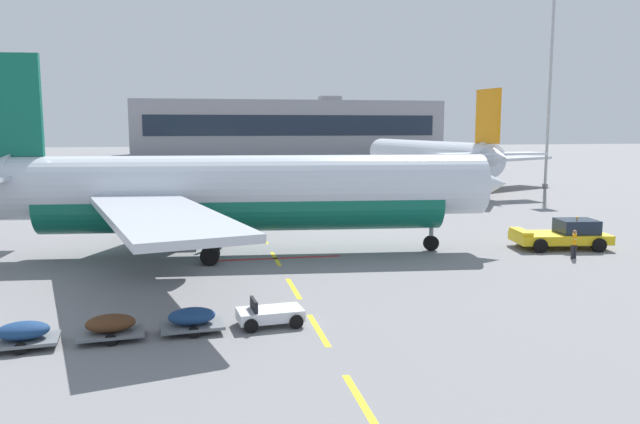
{
  "coord_description": "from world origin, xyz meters",
  "views": [
    {
      "loc": [
        13.49,
        -14.95,
        7.97
      ],
      "look_at": [
        21.82,
        27.39,
        2.02
      ],
      "focal_mm": 34.97,
      "sensor_mm": 36.0,
      "label": 1
    }
  ],
  "objects_px": {
    "baggage_train": "(153,323)",
    "airliner_mid_left": "(429,158)",
    "airliner_foreground": "(235,192)",
    "apron_light_mast_far": "(552,54)",
    "pushback_tug": "(564,235)",
    "ground_crew_worker": "(574,242)"
  },
  "relations": [
    {
      "from": "baggage_train",
      "to": "airliner_mid_left",
      "type": "bearing_deg",
      "value": 59.44
    },
    {
      "from": "airliner_foreground",
      "to": "baggage_train",
      "type": "xyz_separation_m",
      "value": [
        -4.07,
        -14.78,
        -3.42
      ]
    },
    {
      "from": "apron_light_mast_far",
      "to": "pushback_tug",
      "type": "bearing_deg",
      "value": -119.31
    },
    {
      "from": "ground_crew_worker",
      "to": "pushback_tug",
      "type": "bearing_deg",
      "value": 67.82
    },
    {
      "from": "pushback_tug",
      "to": "ground_crew_worker",
      "type": "relative_size",
      "value": 3.6
    },
    {
      "from": "pushback_tug",
      "to": "baggage_train",
      "type": "height_order",
      "value": "pushback_tug"
    },
    {
      "from": "airliner_foreground",
      "to": "ground_crew_worker",
      "type": "relative_size",
      "value": 19.82
    },
    {
      "from": "ground_crew_worker",
      "to": "airliner_foreground",
      "type": "bearing_deg",
      "value": 165.71
    },
    {
      "from": "airliner_foreground",
      "to": "ground_crew_worker",
      "type": "distance_m",
      "value": 20.91
    },
    {
      "from": "airliner_foreground",
      "to": "apron_light_mast_far",
      "type": "distance_m",
      "value": 55.86
    },
    {
      "from": "pushback_tug",
      "to": "ground_crew_worker",
      "type": "xyz_separation_m",
      "value": [
        -1.26,
        -3.1,
        0.11
      ]
    },
    {
      "from": "airliner_foreground",
      "to": "baggage_train",
      "type": "bearing_deg",
      "value": -105.41
    },
    {
      "from": "pushback_tug",
      "to": "airliner_mid_left",
      "type": "height_order",
      "value": "airliner_mid_left"
    },
    {
      "from": "airliner_foreground",
      "to": "pushback_tug",
      "type": "relative_size",
      "value": 5.51
    },
    {
      "from": "airliner_foreground",
      "to": "baggage_train",
      "type": "relative_size",
      "value": 2.98
    },
    {
      "from": "pushback_tug",
      "to": "airliner_mid_left",
      "type": "xyz_separation_m",
      "value": [
        6.17,
        40.68,
        2.99
      ]
    },
    {
      "from": "airliner_mid_left",
      "to": "pushback_tug",
      "type": "bearing_deg",
      "value": -98.62
    },
    {
      "from": "pushback_tug",
      "to": "airliner_mid_left",
      "type": "bearing_deg",
      "value": 81.38
    },
    {
      "from": "airliner_foreground",
      "to": "pushback_tug",
      "type": "bearing_deg",
      "value": -5.39
    },
    {
      "from": "airliner_mid_left",
      "to": "baggage_train",
      "type": "relative_size",
      "value": 2.94
    },
    {
      "from": "pushback_tug",
      "to": "airliner_mid_left",
      "type": "relative_size",
      "value": 0.18
    },
    {
      "from": "pushback_tug",
      "to": "baggage_train",
      "type": "distance_m",
      "value": 28.43
    }
  ]
}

